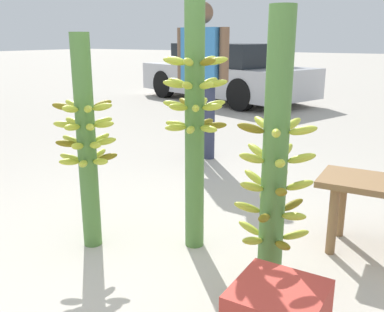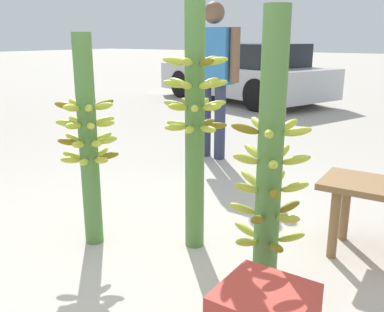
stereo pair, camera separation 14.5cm
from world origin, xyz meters
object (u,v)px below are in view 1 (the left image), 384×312
at_px(banana_stalk_center, 195,121).
at_px(banana_stalk_right, 275,165).
at_px(banana_stalk_left, 86,142).
at_px(vendor_person, 202,68).
at_px(parked_car, 226,73).

relative_size(banana_stalk_center, banana_stalk_right, 1.06).
distance_m(banana_stalk_left, banana_stalk_center, 0.71).
height_order(banana_stalk_center, vendor_person, vendor_person).
bearing_deg(banana_stalk_right, banana_stalk_left, -175.66).
relative_size(banana_stalk_right, vendor_person, 0.87).
xyz_separation_m(banana_stalk_left, parked_car, (-2.36, 6.67, -0.11)).
distance_m(banana_stalk_center, parked_car, 6.99).
xyz_separation_m(banana_stalk_right, parked_car, (-3.59, 6.58, -0.12)).
xyz_separation_m(banana_stalk_left, banana_stalk_right, (1.23, 0.09, 0.01)).
xyz_separation_m(banana_stalk_center, banana_stalk_right, (0.63, -0.26, -0.12)).
bearing_deg(banana_stalk_left, banana_stalk_right, 4.34).
bearing_deg(parked_car, banana_stalk_right, -132.33).
bearing_deg(parked_car, banana_stalk_center, -135.88).
xyz_separation_m(banana_stalk_left, banana_stalk_center, (0.60, 0.35, 0.14)).
xyz_separation_m(banana_stalk_left, vendor_person, (-0.47, 2.30, 0.32)).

